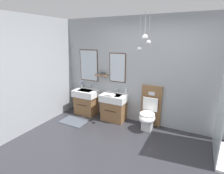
{
  "coord_description": "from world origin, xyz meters",
  "views": [
    {
      "loc": [
        0.96,
        -2.26,
        2.09
      ],
      "look_at": [
        -0.89,
        1.39,
        0.92
      ],
      "focal_mm": 27.71,
      "sensor_mm": 36.0,
      "label": 1
    }
  ],
  "objects_px": {
    "soap_dispenser": "(126,91)",
    "toilet": "(149,113)",
    "vanity_sink_right": "(114,107)",
    "toothbrush_cup": "(82,86)",
    "vanity_sink_left": "(86,101)",
    "folded_hand_towel": "(110,95)"
  },
  "relations": [
    {
      "from": "vanity_sink_left",
      "to": "vanity_sink_right",
      "type": "relative_size",
      "value": 1.0
    },
    {
      "from": "toilet",
      "to": "toothbrush_cup",
      "type": "height_order",
      "value": "toilet"
    },
    {
      "from": "vanity_sink_left",
      "to": "vanity_sink_right",
      "type": "height_order",
      "value": "same"
    },
    {
      "from": "toothbrush_cup",
      "to": "folded_hand_towel",
      "type": "xyz_separation_m",
      "value": [
        1.08,
        -0.29,
        -0.04
      ]
    },
    {
      "from": "toilet",
      "to": "folded_hand_towel",
      "type": "distance_m",
      "value": 1.03
    },
    {
      "from": "toilet",
      "to": "toothbrush_cup",
      "type": "distance_m",
      "value": 2.09
    },
    {
      "from": "toothbrush_cup",
      "to": "soap_dispenser",
      "type": "distance_m",
      "value": 1.38
    },
    {
      "from": "vanity_sink_left",
      "to": "toothbrush_cup",
      "type": "bearing_deg",
      "value": 147.45
    },
    {
      "from": "soap_dispenser",
      "to": "toothbrush_cup",
      "type": "bearing_deg",
      "value": -179.61
    },
    {
      "from": "vanity_sink_right",
      "to": "folded_hand_towel",
      "type": "distance_m",
      "value": 0.38
    },
    {
      "from": "toothbrush_cup",
      "to": "folded_hand_towel",
      "type": "relative_size",
      "value": 0.95
    },
    {
      "from": "toilet",
      "to": "folded_hand_towel",
      "type": "xyz_separation_m",
      "value": [
        -0.97,
        -0.13,
        0.34
      ]
    },
    {
      "from": "soap_dispenser",
      "to": "toilet",
      "type": "bearing_deg",
      "value": -14.32
    },
    {
      "from": "vanity_sink_right",
      "to": "toothbrush_cup",
      "type": "bearing_deg",
      "value": 171.99
    },
    {
      "from": "toothbrush_cup",
      "to": "soap_dispenser",
      "type": "bearing_deg",
      "value": 0.39
    },
    {
      "from": "toilet",
      "to": "soap_dispenser",
      "type": "height_order",
      "value": "toilet"
    },
    {
      "from": "vanity_sink_left",
      "to": "toothbrush_cup",
      "type": "height_order",
      "value": "toothbrush_cup"
    },
    {
      "from": "vanity_sink_left",
      "to": "vanity_sink_right",
      "type": "distance_m",
      "value": 0.87
    },
    {
      "from": "vanity_sink_left",
      "to": "toothbrush_cup",
      "type": "relative_size",
      "value": 3.33
    },
    {
      "from": "vanity_sink_right",
      "to": "toothbrush_cup",
      "type": "relative_size",
      "value": 3.33
    },
    {
      "from": "vanity_sink_left",
      "to": "soap_dispenser",
      "type": "height_order",
      "value": "soap_dispenser"
    },
    {
      "from": "vanity_sink_right",
      "to": "toilet",
      "type": "xyz_separation_m",
      "value": [
        0.93,
        -0.0,
        0.01
      ]
    }
  ]
}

